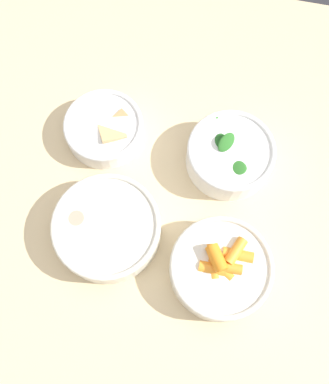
% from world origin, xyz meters
% --- Properties ---
extents(ground_plane, '(10.00, 10.00, 0.00)m').
position_xyz_m(ground_plane, '(0.00, 0.00, 0.00)').
color(ground_plane, '#2D2D33').
extents(dining_table, '(0.99, 1.00, 0.73)m').
position_xyz_m(dining_table, '(0.00, 0.00, 0.62)').
color(dining_table, beige).
rests_on(dining_table, ground_plane).
extents(bowl_carrots, '(0.17, 0.17, 0.07)m').
position_xyz_m(bowl_carrots, '(-0.17, 0.11, 0.76)').
color(bowl_carrots, silver).
rests_on(bowl_carrots, dining_table).
extents(bowl_greens, '(0.16, 0.16, 0.08)m').
position_xyz_m(bowl_greens, '(-0.15, -0.10, 0.77)').
color(bowl_greens, white).
rests_on(bowl_greens, dining_table).
extents(bowl_beans_hotdog, '(0.19, 0.19, 0.05)m').
position_xyz_m(bowl_beans_hotdog, '(0.03, 0.08, 0.76)').
color(bowl_beans_hotdog, silver).
rests_on(bowl_beans_hotdog, dining_table).
extents(bowl_cookies, '(0.15, 0.15, 0.05)m').
position_xyz_m(bowl_cookies, '(0.08, -0.10, 0.76)').
color(bowl_cookies, white).
rests_on(bowl_cookies, dining_table).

